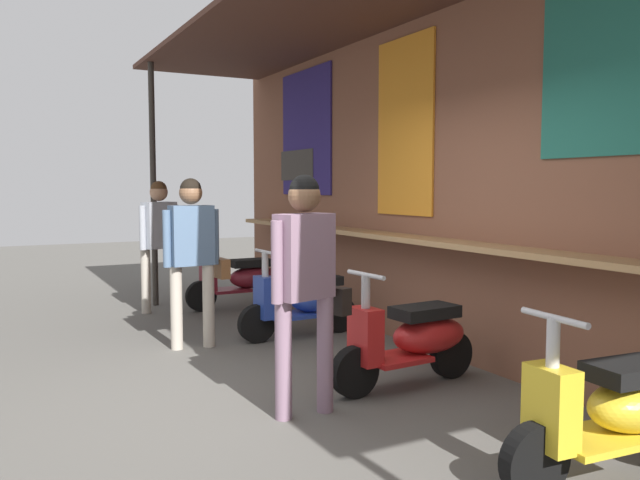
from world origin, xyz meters
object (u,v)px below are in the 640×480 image
(scooter_blue, at_px, (306,301))
(shopper_browsing, at_px, (161,232))
(shopper_with_handbag, at_px, (193,245))
(shopper_passing, at_px, (306,269))
(scooter_red, at_px, (413,339))
(scooter_yellow, at_px, (618,410))
(scooter_maroon, at_px, (243,279))

(scooter_blue, distance_m, shopper_browsing, 2.42)
(shopper_with_handbag, relative_size, shopper_passing, 1.00)
(scooter_blue, distance_m, shopper_passing, 2.50)
(scooter_red, xyz_separation_m, shopper_with_handbag, (-2.05, -1.22, 0.66))
(scooter_yellow, bearing_deg, scooter_red, -85.60)
(scooter_yellow, bearing_deg, shopper_passing, -53.32)
(scooter_red, bearing_deg, shopper_browsing, -79.15)
(scooter_yellow, xyz_separation_m, shopper_browsing, (-5.94, -1.05, 0.65))
(scooter_blue, relative_size, shopper_passing, 0.82)
(shopper_with_handbag, xyz_separation_m, shopper_browsing, (-2.00, 0.17, -0.01))
(shopper_with_handbag, distance_m, shopper_browsing, 2.00)
(scooter_red, xyz_separation_m, shopper_passing, (0.19, -1.08, 0.66))
(shopper_browsing, height_order, shopper_passing, shopper_passing)
(scooter_blue, bearing_deg, scooter_maroon, -91.31)
(scooter_blue, bearing_deg, shopper_passing, 62.08)
(scooter_red, relative_size, scooter_yellow, 1.00)
(scooter_maroon, xyz_separation_m, scooter_yellow, (5.77, -0.00, 0.00))
(shopper_passing, bearing_deg, scooter_blue, -42.46)
(shopper_with_handbag, relative_size, shopper_browsing, 1.01)
(scooter_red, bearing_deg, scooter_maroon, -93.70)
(shopper_with_handbag, bearing_deg, shopper_browsing, -7.94)
(scooter_yellow, distance_m, shopper_browsing, 6.07)
(scooter_red, relative_size, shopper_browsing, 0.82)
(shopper_passing, bearing_deg, scooter_yellow, -163.57)
(shopper_browsing, bearing_deg, scooter_maroon, -120.00)
(scooter_maroon, xyz_separation_m, scooter_blue, (1.90, -0.00, 0.00))
(scooter_blue, bearing_deg, shopper_with_handbag, -5.37)
(scooter_maroon, height_order, shopper_browsing, shopper_browsing)
(shopper_browsing, relative_size, shopper_passing, 0.99)
(scooter_yellow, relative_size, shopper_with_handbag, 0.82)
(scooter_blue, height_order, scooter_yellow, same)
(scooter_maroon, relative_size, shopper_browsing, 0.82)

